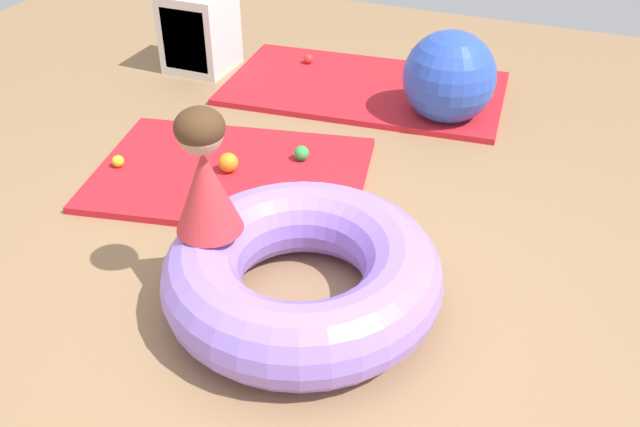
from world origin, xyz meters
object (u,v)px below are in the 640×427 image
Objects in this scene: play_ball_red at (308,59)px; storage_cube at (198,32)px; inflatable_cushion at (302,274)px; play_ball_yellow at (118,161)px; child_in_red at (204,173)px; play_ball_orange at (228,163)px; exercise_ball_large at (449,77)px; play_ball_green at (302,153)px.

storage_cube is (-0.73, -0.30, 0.20)m from play_ball_red.
inflatable_cushion reaches higher than play_ball_yellow.
child_in_red reaches higher than play_ball_orange.
child_in_red reaches higher than play_ball_red.
storage_cube is (-1.86, 0.13, -0.01)m from exercise_ball_large.
play_ball_green reaches higher than play_ball_yellow.
child_in_red is at bearing -172.38° from inflatable_cushion.
storage_cube is (-0.92, 1.27, 0.19)m from play_ball_orange.
play_ball_orange is at bearing -83.23° from play_ball_red.
exercise_ball_large is at bearing -20.67° from play_ball_red.
inflatable_cushion is 1.14m from play_ball_orange.
storage_cube reaches higher than play_ball_red.
play_ball_orange is at bearing 134.43° from inflatable_cushion.
play_ball_red is (-0.59, 2.44, -0.53)m from child_in_red.
play_ball_yellow is (-0.41, -1.76, -0.00)m from play_ball_red.
play_ball_yellow is 0.62× the size of play_ball_orange.
exercise_ball_large is 1.03× the size of storage_cube.
play_ball_red is 1.81m from play_ball_yellow.
exercise_ball_large is 1.86m from storage_cube.
play_ball_yellow is at bearing -139.08° from exercise_ball_large.
play_ball_green is 0.42m from play_ball_orange.
inflatable_cushion is at bearing -50.60° from storage_cube.
inflatable_cushion is 2.12× the size of storage_cube.
play_ball_green is 0.78× the size of play_ball_orange.
child_in_red is at bearing -86.14° from play_ball_green.
child_in_red is at bearing -105.10° from exercise_ball_large.
inflatable_cushion is at bearing -66.39° from play_ball_green.
play_ball_red is 1.23m from exercise_ball_large.
inflatable_cushion is 0.59m from child_in_red.
play_ball_yellow is 2.05m from exercise_ball_large.
inflatable_cushion is 10.84× the size of play_ball_orange.
storage_cube is at bearing -157.73° from play_ball_red.
inflatable_cushion reaches higher than play_ball_green.
play_ball_red is at bearing 96.77° from play_ball_orange.
child_in_red is at bearing -65.16° from play_ball_orange.
play_ball_red is 1.58m from play_ball_orange.
storage_cube is at bearing 176.10° from exercise_ball_large.
play_ball_orange is (0.60, 0.19, 0.02)m from play_ball_yellow.
play_ball_orange is at bearing -129.41° from exercise_ball_large.
exercise_ball_large reaches higher than play_ball_orange.
exercise_ball_large is at bearing 54.85° from play_ball_green.
play_ball_red is at bearing 76.85° from play_ball_yellow.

